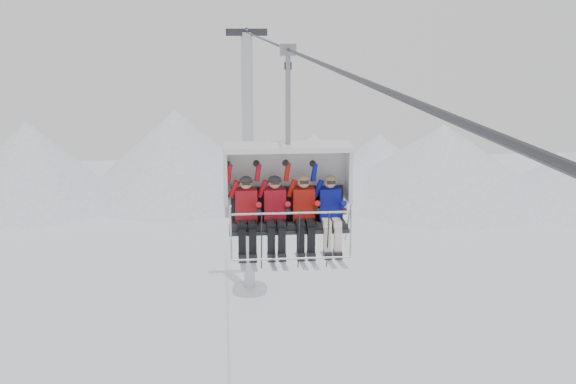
{
  "coord_description": "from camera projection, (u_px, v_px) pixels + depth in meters",
  "views": [
    {
      "loc": [
        -1.24,
        -13.61,
        13.81
      ],
      "look_at": [
        0.0,
        0.0,
        10.57
      ],
      "focal_mm": 45.0,
      "sensor_mm": 36.0,
      "label": 1
    }
  ],
  "objects": [
    {
      "name": "skier_far_left",
      "position": [
        246.0,
        213.0,
        13.88
      ],
      "size": [
        0.42,
        1.69,
        1.68
      ],
      "color": "#B3131B",
      "rests_on": "chairlift_carrier"
    },
    {
      "name": "ridgeline",
      "position": [
        219.0,
        165.0,
        56.43
      ],
      "size": [
        72.0,
        21.0,
        7.0
      ],
      "color": "white",
      "rests_on": "ground"
    },
    {
      "name": "skier_center_left",
      "position": [
        275.0,
        212.0,
        13.93
      ],
      "size": [
        0.42,
        1.69,
        1.68
      ],
      "color": "#AD0F1E",
      "rests_on": "chairlift_carrier"
    },
    {
      "name": "haul_cable",
      "position": [
        288.0,
        50.0,
        13.41
      ],
      "size": [
        0.06,
        50.0,
        0.06
      ],
      "primitive_type": "cylinder",
      "rotation": [
        1.57,
        0.0,
        0.0
      ],
      "color": "#2B2B30",
      "rests_on": "lift_tower_left"
    },
    {
      "name": "chairlift_carrier",
      "position": [
        287.0,
        184.0,
        14.14
      ],
      "size": [
        2.48,
        1.17,
        3.98
      ],
      "color": "black",
      "rests_on": "haul_cable"
    },
    {
      "name": "skier_far_right",
      "position": [
        330.0,
        211.0,
        14.03
      ],
      "size": [
        0.42,
        1.69,
        1.65
      ],
      "color": "#0D138E",
      "rests_on": "chairlift_carrier"
    },
    {
      "name": "skier_center_right",
      "position": [
        304.0,
        211.0,
        13.98
      ],
      "size": [
        0.42,
        1.69,
        1.68
      ],
      "color": "#B7170F",
      "rests_on": "chairlift_carrier"
    },
    {
      "name": "lift_tower_right",
      "position": [
        248.0,
        184.0,
        36.47
      ],
      "size": [
        2.0,
        1.8,
        13.48
      ],
      "color": "#AFB1B6",
      "rests_on": "ground"
    }
  ]
}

